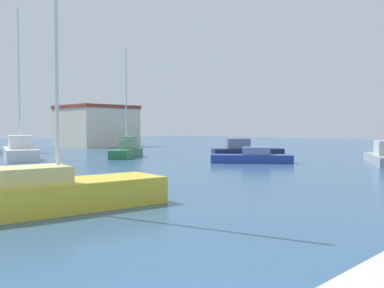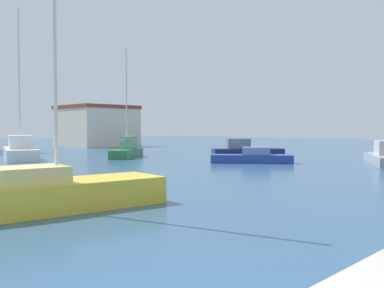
% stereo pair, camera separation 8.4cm
% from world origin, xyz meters
% --- Properties ---
extents(water, '(160.00, 160.00, 0.00)m').
position_xyz_m(water, '(15.00, 20.00, 0.00)').
color(water, '#2D5175').
rests_on(water, ground).
extents(sailboat_yellow_outer_mooring, '(7.49, 3.15, 10.78)m').
position_xyz_m(sailboat_yellow_outer_mooring, '(2.91, 9.32, 0.61)').
color(sailboat_yellow_outer_mooring, gold).
rests_on(sailboat_yellow_outer_mooring, water).
extents(sailboat_green_distant_east, '(5.59, 4.84, 9.88)m').
position_xyz_m(sailboat_green_distant_east, '(19.87, 28.08, 0.70)').
color(sailboat_green_distant_east, '#28703D').
rests_on(sailboat_green_distant_east, water).
extents(motorboat_navy_far_right, '(7.22, 6.11, 1.58)m').
position_xyz_m(motorboat_navy_far_right, '(32.38, 24.11, 0.49)').
color(motorboat_navy_far_right, '#19234C').
rests_on(motorboat_navy_far_right, water).
extents(sailboat_white_distant_north, '(5.11, 8.61, 13.07)m').
position_xyz_m(sailboat_white_distant_north, '(11.95, 32.75, 0.76)').
color(sailboat_white_distant_north, white).
rests_on(sailboat_white_distant_north, water).
extents(motorboat_blue_near_pier, '(5.10, 5.89, 1.23)m').
position_xyz_m(motorboat_blue_near_pier, '(22.92, 16.11, 0.44)').
color(motorboat_blue_near_pier, '#233D93').
rests_on(motorboat_blue_near_pier, water).
extents(waterfront_apartments, '(9.34, 9.72, 6.00)m').
position_xyz_m(waterfront_apartments, '(31.40, 51.07, 3.01)').
color(waterfront_apartments, beige).
rests_on(waterfront_apartments, ground).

